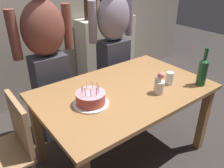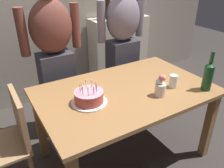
# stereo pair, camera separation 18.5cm
# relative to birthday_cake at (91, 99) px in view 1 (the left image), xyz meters

# --- Properties ---
(ground_plane) EXTENTS (10.00, 10.00, 0.00)m
(ground_plane) POSITION_rel_birthday_cake_xyz_m (0.36, 0.03, -0.79)
(ground_plane) COLOR #332D2B
(back_wall) EXTENTS (5.20, 0.10, 2.60)m
(back_wall) POSITION_rel_birthday_cake_xyz_m (0.36, 1.58, 0.51)
(back_wall) COLOR #9E9384
(back_wall) RESTS_ON ground_plane
(dining_table) EXTENTS (1.50, 0.96, 0.74)m
(dining_table) POSITION_rel_birthday_cake_xyz_m (0.36, 0.03, -0.15)
(dining_table) COLOR olive
(dining_table) RESTS_ON ground_plane
(birthday_cake) EXTENTS (0.28, 0.28, 0.17)m
(birthday_cake) POSITION_rel_birthday_cake_xyz_m (0.00, 0.00, 0.00)
(birthday_cake) COLOR white
(birthday_cake) RESTS_ON dining_table
(water_glass_near) EXTENTS (0.07, 0.07, 0.11)m
(water_glass_near) POSITION_rel_birthday_cake_xyz_m (0.74, -0.15, 0.01)
(water_glass_near) COLOR silver
(water_glass_near) RESTS_ON dining_table
(wine_bottle) EXTENTS (0.08, 0.08, 0.34)m
(wine_bottle) POSITION_rel_birthday_cake_xyz_m (0.96, -0.32, 0.08)
(wine_bottle) COLOR #194723
(wine_bottle) RESTS_ON dining_table
(flower_vase) EXTENTS (0.09, 0.09, 0.19)m
(flower_vase) POSITION_rel_birthday_cake_xyz_m (0.55, -0.20, 0.04)
(flower_vase) COLOR silver
(flower_vase) RESTS_ON dining_table
(person_man_bearded) EXTENTS (0.61, 0.27, 1.66)m
(person_man_bearded) POSITION_rel_birthday_cake_xyz_m (-0.01, 0.75, 0.08)
(person_man_bearded) COLOR #33333D
(person_man_bearded) RESTS_ON ground_plane
(person_woman_cardigan) EXTENTS (0.61, 0.27, 1.66)m
(person_woman_cardigan) POSITION_rel_birthday_cake_xyz_m (0.80, 0.75, 0.08)
(person_woman_cardigan) COLOR #33333D
(person_woman_cardigan) RESTS_ON ground_plane
(dining_chair) EXTENTS (0.42, 0.42, 0.87)m
(dining_chair) POSITION_rel_birthday_cake_xyz_m (-0.60, 0.18, -0.27)
(dining_chair) COLOR #A37A51
(dining_chair) RESTS_ON ground_plane
(shelf_cabinet) EXTENTS (0.87, 0.30, 1.33)m
(shelf_cabinet) POSITION_rel_birthday_cake_xyz_m (1.14, 1.36, -0.25)
(shelf_cabinet) COLOR beige
(shelf_cabinet) RESTS_ON ground_plane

